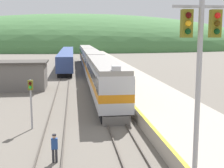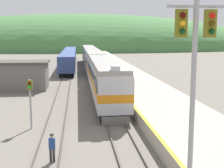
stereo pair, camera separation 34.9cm
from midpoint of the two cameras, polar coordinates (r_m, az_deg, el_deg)
track_main at (r=74.77m, az=-4.71°, el=3.59°), size 1.52×180.00×0.16m
track_siding at (r=74.73m, az=-8.33°, el=3.52°), size 1.52×180.00×0.16m
platform at (r=55.35m, az=1.22°, el=2.20°), size 6.32×140.00×1.04m
distant_hills at (r=163.84m, az=-6.05°, el=6.43°), size 196.83×88.58×35.29m
station_shed at (r=42.45m, az=-17.82°, el=1.54°), size 8.78×5.23×3.67m
express_train_lead_car at (r=33.55m, az=-1.76°, el=0.96°), size 2.84×20.26×4.66m
carriage_second at (r=55.10m, az=-3.87°, el=4.05°), size 2.83×20.97×4.30m
carriage_third at (r=76.87m, az=-4.81°, el=5.42°), size 2.83×20.97×4.30m
siding_train at (r=73.45m, az=-8.37°, el=4.79°), size 2.90×45.17×3.52m
signal_mast_main at (r=12.11m, az=14.88°, el=3.27°), size 2.20×0.42×8.93m
signal_post_siding at (r=23.92m, az=-15.05°, el=-1.73°), size 0.36×0.42×3.76m
track_worker at (r=17.82m, az=-11.03°, el=-11.19°), size 0.37×0.24×1.63m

